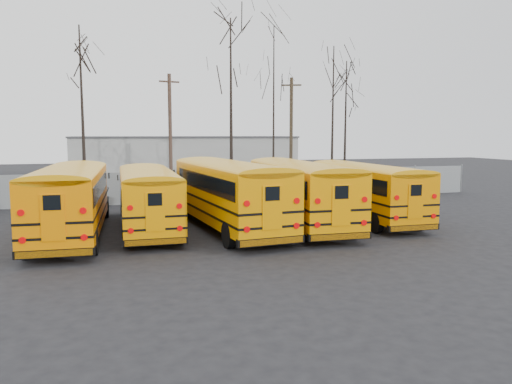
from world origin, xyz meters
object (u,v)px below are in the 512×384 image
object	(u,v)px
bus_e	(363,187)
utility_pole_right	(291,132)
utility_pole_left	(170,131)
bus_b	(148,194)
bus_c	(227,189)
bus_d	(299,188)
bus_a	(71,195)

from	to	relation	value
bus_e	utility_pole_right	size ratio (longest dim) A/B	1.20
bus_e	utility_pole_left	distance (m)	18.06
utility_pole_left	utility_pole_right	xyz separation A→B (m)	(9.30, -1.37, -0.07)
bus_b	bus_c	bearing A→B (deg)	-12.56
bus_b	utility_pole_right	bearing A→B (deg)	50.47
bus_d	bus_e	size ratio (longest dim) A/B	1.07
bus_a	bus_c	xyz separation A→B (m)	(6.70, -0.10, 0.07)
bus_e	utility_pole_right	bearing A→B (deg)	84.85
utility_pole_left	utility_pole_right	world-z (taller)	utility_pole_left
bus_b	bus_d	distance (m)	7.00
bus_a	bus_e	bearing A→B (deg)	4.43
utility_pole_right	bus_b	bearing A→B (deg)	-108.07
bus_c	utility_pole_right	size ratio (longest dim) A/B	1.33
bus_c	utility_pole_right	xyz separation A→B (m)	(8.62, 15.27, 2.61)
bus_e	utility_pole_left	size ratio (longest dim) A/B	1.18
bus_b	bus_d	xyz separation A→B (m)	(6.96, -0.78, 0.14)
bus_a	bus_b	world-z (taller)	bus_a
utility_pole_left	bus_d	bearing A→B (deg)	-89.37
bus_a	utility_pole_left	distance (m)	17.82
utility_pole_right	utility_pole_left	bearing A→B (deg)	-166.53
bus_c	utility_pole_left	bearing A→B (deg)	86.46
bus_b	utility_pole_left	world-z (taller)	utility_pole_left
bus_b	bus_c	distance (m)	3.59
bus_a	utility_pole_right	size ratio (longest dim) A/B	1.27
bus_b	bus_c	world-z (taller)	bus_c
bus_e	bus_a	bearing A→B (deg)	-177.33
bus_d	utility_pole_right	size ratio (longest dim) A/B	1.28
bus_a	utility_pole_right	xyz separation A→B (m)	(15.31, 15.17, 2.67)
bus_e	bus_d	bearing A→B (deg)	-170.20
bus_b	utility_pole_right	distance (m)	19.07
bus_e	utility_pole_left	xyz separation A→B (m)	(-7.87, 16.00, 2.85)
bus_d	utility_pole_right	world-z (taller)	utility_pole_right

